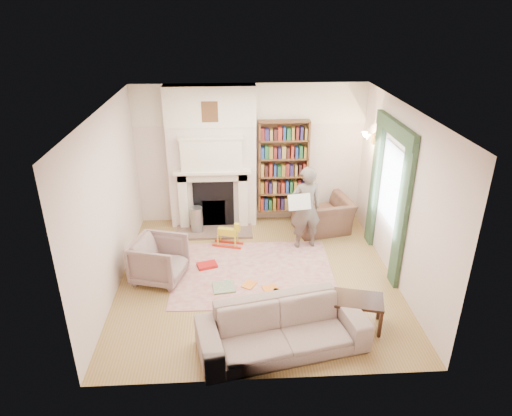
{
  "coord_description": "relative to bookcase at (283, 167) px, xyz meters",
  "views": [
    {
      "loc": [
        -0.39,
        -6.42,
        4.23
      ],
      "look_at": [
        0.0,
        0.25,
        1.15
      ],
      "focal_mm": 32.0,
      "sensor_mm": 36.0,
      "label": 1
    }
  ],
  "objects": [
    {
      "name": "sofa",
      "position": [
        -0.42,
        -3.83,
        -0.86
      ],
      "size": [
        2.32,
        1.29,
        0.64
      ],
      "primitive_type": "imported",
      "rotation": [
        0.0,
        0.0,
        0.21
      ],
      "color": "#ACA28E",
      "rests_on": "floor"
    },
    {
      "name": "bookcase",
      "position": [
        0.0,
        0.0,
        0.0
      ],
      "size": [
        1.0,
        0.24,
        1.85
      ],
      "primitive_type": "cube",
      "color": "brown",
      "rests_on": "floor"
    },
    {
      "name": "board_game",
      "position": [
        -1.2,
        -2.43,
        -1.15
      ],
      "size": [
        0.39,
        0.39,
        0.03
      ],
      "primitive_type": "cube",
      "rotation": [
        0.0,
        0.0,
        0.14
      ],
      "color": "gold",
      "rests_on": "rug"
    },
    {
      "name": "man_reading",
      "position": [
        0.29,
        -1.13,
        -0.39
      ],
      "size": [
        0.63,
        0.47,
        1.58
      ],
      "primitive_type": "imported",
      "rotation": [
        0.0,
        0.0,
        3.31
      ],
      "color": "#5A5148",
      "rests_on": "floor"
    },
    {
      "name": "armchair_reading",
      "position": [
        0.74,
        -0.53,
        -0.83
      ],
      "size": [
        1.21,
        1.11,
        0.68
      ],
      "primitive_type": "imported",
      "rotation": [
        0.0,
        0.0,
        3.34
      ],
      "color": "#432924",
      "rests_on": "floor"
    },
    {
      "name": "wall_right",
      "position": [
        1.6,
        -2.12,
        0.22
      ],
      "size": [
        0.0,
        4.5,
        4.5
      ],
      "primitive_type": "plane",
      "rotation": [
        1.57,
        0.0,
        -1.57
      ],
      "color": "silver",
      "rests_on": "floor"
    },
    {
      "name": "wall_back",
      "position": [
        -0.65,
        0.13,
        0.22
      ],
      "size": [
        4.5,
        0.0,
        4.5
      ],
      "primitive_type": "plane",
      "rotation": [
        1.57,
        0.0,
        0.0
      ],
      "color": "silver",
      "rests_on": "floor"
    },
    {
      "name": "window",
      "position": [
        1.58,
        -1.72,
        0.27
      ],
      "size": [
        0.02,
        0.9,
        1.3
      ],
      "primitive_type": "cube",
      "color": "silver",
      "rests_on": "wall_right"
    },
    {
      "name": "armchair_left",
      "position": [
        -2.24,
        -2.08,
        -0.81
      ],
      "size": [
        0.97,
        0.96,
        0.72
      ],
      "primitive_type": "imported",
      "rotation": [
        0.0,
        0.0,
        1.29
      ],
      "color": "gray",
      "rests_on": "floor"
    },
    {
      "name": "coffee_table",
      "position": [
        0.67,
        -3.43,
        -0.95
      ],
      "size": [
        0.79,
        0.61,
        0.45
      ],
      "primitive_type": null,
      "rotation": [
        0.0,
        0.0,
        -0.25
      ],
      "color": "#351F12",
      "rests_on": "floor"
    },
    {
      "name": "paraffin_heater",
      "position": [
        -1.73,
        -0.48,
        -0.9
      ],
      "size": [
        0.3,
        0.3,
        0.55
      ],
      "primitive_type": "cylinder",
      "rotation": [
        0.0,
        0.0,
        0.27
      ],
      "color": "#9FA2A6",
      "rests_on": "floor"
    },
    {
      "name": "newspaper",
      "position": [
        0.14,
        -1.33,
        -0.18
      ],
      "size": [
        0.42,
        0.18,
        0.27
      ],
      "primitive_type": "cube",
      "rotation": [
        -0.35,
        0.0,
        0.17
      ],
      "color": "silver",
      "rests_on": "man_reading"
    },
    {
      "name": "wall_left",
      "position": [
        -2.9,
        -2.12,
        0.22
      ],
      "size": [
        0.0,
        4.5,
        4.5
      ],
      "primitive_type": "plane",
      "rotation": [
        1.57,
        0.0,
        1.57
      ],
      "color": "silver",
      "rests_on": "floor"
    },
    {
      "name": "rocking_horse",
      "position": [
        -1.13,
        -1.04,
        -0.93
      ],
      "size": [
        0.59,
        0.36,
        0.49
      ],
      "primitive_type": null,
      "rotation": [
        0.0,
        0.0,
        -0.28
      ],
      "color": "gold",
      "rests_on": "rug"
    },
    {
      "name": "floor",
      "position": [
        -0.65,
        -2.12,
        -1.18
      ],
      "size": [
        4.5,
        4.5,
        0.0
      ],
      "primitive_type": "plane",
      "color": "olive",
      "rests_on": "ground"
    },
    {
      "name": "curtain_left",
      "position": [
        1.55,
        -2.42,
        0.02
      ],
      "size": [
        0.07,
        0.32,
        2.4
      ],
      "primitive_type": "cube",
      "color": "#2A412B",
      "rests_on": "floor"
    },
    {
      "name": "ceiling",
      "position": [
        -0.65,
        -2.12,
        1.62
      ],
      "size": [
        4.5,
        4.5,
        0.0
      ],
      "primitive_type": "plane",
      "rotation": [
        3.14,
        0.0,
        0.0
      ],
      "color": "white",
      "rests_on": "wall_back"
    },
    {
      "name": "pelmet",
      "position": [
        1.54,
        -1.72,
        1.2
      ],
      "size": [
        0.09,
        1.7,
        0.24
      ],
      "primitive_type": "cube",
      "color": "#2A412B",
      "rests_on": "wall_right"
    },
    {
      "name": "comic_annuals",
      "position": [
        -0.51,
        -2.57,
        -1.16
      ],
      "size": [
        0.76,
        0.72,
        0.02
      ],
      "color": "red",
      "rests_on": "rug"
    },
    {
      "name": "rug",
      "position": [
        -0.7,
        -1.99,
        -1.17
      ],
      "size": [
        2.72,
        2.11,
        0.01
      ],
      "primitive_type": "cube",
      "rotation": [
        0.0,
        0.0,
        -0.02
      ],
      "color": "#C3AC93",
      "rests_on": "floor"
    },
    {
      "name": "curtain_right",
      "position": [
        1.55,
        -1.02,
        0.02
      ],
      "size": [
        0.07,
        0.32,
        2.4
      ],
      "primitive_type": "cube",
      "color": "#2A412B",
      "rests_on": "floor"
    },
    {
      "name": "wall_front",
      "position": [
        -0.65,
        -4.37,
        0.22
      ],
      "size": [
        4.5,
        0.0,
        4.5
      ],
      "primitive_type": "plane",
      "rotation": [
        -1.57,
        0.0,
        0.0
      ],
      "color": "silver",
      "rests_on": "floor"
    },
    {
      "name": "game_box_lid",
      "position": [
        -1.49,
        -1.77,
        -1.14
      ],
      "size": [
        0.38,
        0.3,
        0.05
      ],
      "primitive_type": "cube",
      "rotation": [
        0.0,
        0.0,
        0.3
      ],
      "color": "#AB1413",
      "rests_on": "rug"
    },
    {
      "name": "wall_sconce",
      "position": [
        1.38,
        -0.62,
        0.72
      ],
      "size": [
        0.2,
        0.24,
        0.24
      ],
      "primitive_type": null,
      "color": "gold",
      "rests_on": "wall_right"
    },
    {
      "name": "fireplace",
      "position": [
        -1.4,
        -0.07,
        0.21
      ],
      "size": [
        1.7,
        0.58,
        2.8
      ],
      "color": "silver",
      "rests_on": "floor"
    }
  ]
}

